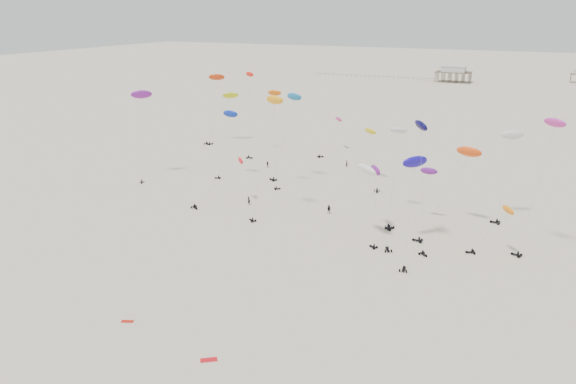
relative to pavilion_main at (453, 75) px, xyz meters
The scene contains 30 objects.
ground_plane 150.39m from the pavilion_main, 86.19° to the right, with size 900.00×900.00×0.00m, color beige.
pavilion_main is the anchor object (origin of this frame).
pier_fence 52.11m from the pavilion_main, behind, with size 80.20×0.20×1.50m.
rig_0 225.99m from the pavilion_main, 85.75° to the right, with size 8.94×13.96×16.60m.
rig_1 252.71m from the pavilion_main, 82.34° to the right, with size 8.14×11.62×14.34m.
rig_2 264.64m from the pavilion_main, 78.90° to the right, with size 8.00×5.33×9.83m.
rig_3 249.68m from the pavilion_main, 83.41° to the right, with size 5.12×14.92×21.13m.
rig_4 263.71m from the pavilion_main, 82.01° to the right, with size 6.95×10.14×24.10m.
rig_5 239.36m from the pavilion_main, 91.04° to the right, with size 5.32×5.93×24.46m.
rig_6 249.04m from the pavilion_main, 99.42° to the right, with size 7.85×11.25×23.48m.
rig_7 213.66m from the pavilion_main, 97.20° to the right, with size 7.51×11.64×25.46m.
rig_8 264.01m from the pavilion_main, 84.02° to the right, with size 10.65×9.41×15.81m.
rig_9 261.42m from the pavilion_main, 77.27° to the right, with size 6.60×8.94×25.16m.
rig_10 232.34m from the pavilion_main, 90.94° to the right, with size 7.63×7.25×23.01m.
rig_11 257.32m from the pavilion_main, 92.09° to the right, with size 9.54×12.52×14.46m.
rig_12 244.35m from the pavilion_main, 78.05° to the right, with size 4.97×8.38×19.20m.
rig_13 237.00m from the pavilion_main, 94.78° to the right, with size 4.79×6.70×17.94m.
rig_14 204.35m from the pavilion_main, 101.90° to the right, with size 8.20×13.10×17.79m.
rig_15 263.95m from the pavilion_main, 82.22° to the right, with size 5.91×18.64×20.55m.
rig_16 207.76m from the pavilion_main, 102.45° to the right, with size 5.87×9.46×23.10m.
rig_17 257.12m from the pavilion_main, 89.26° to the right, with size 4.64×11.55×26.14m.
rig_18 260.23m from the pavilion_main, 83.91° to the right, with size 6.16×12.97×15.13m.
rig_19 251.47m from the pavilion_main, 80.31° to the right, with size 10.01×17.36×21.11m.
rig_20 198.48m from the pavilion_main, 91.15° to the right, with size 4.18×16.08×15.33m.
spectator_0 255.00m from the pavilion_main, 90.76° to the right, with size 0.82×0.56×2.25m, color black.
spectator_1 253.18m from the pavilion_main, 86.45° to the right, with size 1.12×0.65×2.29m, color black.
spectator_2 224.68m from the pavilion_main, 93.65° to the right, with size 1.23×0.66×2.08m, color black.
spectator_3 214.40m from the pavilion_main, 88.33° to the right, with size 0.82×0.56×2.24m, color black.
grounded_kite_a 311.28m from the pavilion_main, 86.05° to the right, with size 2.20×0.90×0.08m, color red.
grounded_kite_b 307.66m from the pavilion_main, 88.96° to the right, with size 1.80×0.70×0.07m, color #B5160B.
Camera 1 is at (47.28, -12.51, 43.34)m, focal length 35.00 mm.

